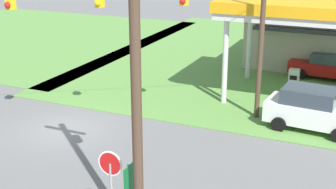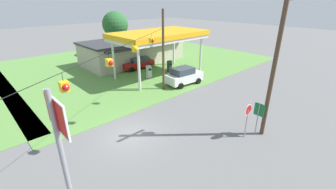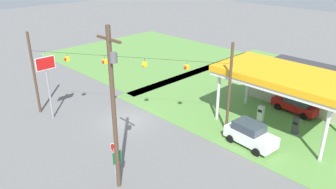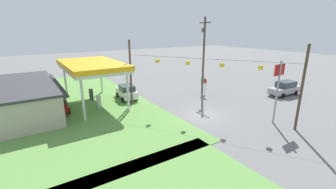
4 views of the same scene
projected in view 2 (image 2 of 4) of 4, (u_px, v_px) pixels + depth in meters
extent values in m
plane|color=slate|center=(130.00, 135.00, 15.87)|extent=(160.00, 160.00, 0.00)
cube|color=#5B8E42|center=(136.00, 61.00, 34.93)|extent=(36.00, 28.00, 0.04)
cube|color=silver|center=(159.00, 38.00, 26.61)|extent=(11.00, 6.16, 0.35)
cube|color=orange|center=(159.00, 34.00, 26.43)|extent=(11.20, 6.36, 0.55)
cylinder|color=silver|center=(139.00, 70.00, 22.81)|extent=(0.28, 0.28, 4.49)
cylinder|color=silver|center=(201.00, 55.00, 28.96)|extent=(0.28, 0.28, 4.49)
cylinder|color=silver|center=(114.00, 61.00, 26.15)|extent=(0.28, 0.28, 4.49)
cylinder|color=silver|center=(174.00, 49.00, 32.30)|extent=(0.28, 0.28, 4.49)
cube|color=#B2A893|center=(134.00, 51.00, 34.04)|extent=(14.67, 6.75, 3.17)
cube|color=#333338|center=(133.00, 40.00, 33.37)|extent=(14.97, 7.05, 0.24)
cube|color=#333338|center=(148.00, 46.00, 31.01)|extent=(13.20, 0.70, 0.20)
cube|color=gray|center=(149.00, 78.00, 27.33)|extent=(0.71, 0.56, 0.12)
cube|color=silver|center=(149.00, 72.00, 27.02)|extent=(0.55, 0.40, 1.47)
cube|color=black|center=(150.00, 70.00, 26.76)|extent=(0.39, 0.03, 0.24)
cube|color=gray|center=(169.00, 72.00, 29.48)|extent=(0.71, 0.56, 0.12)
cube|color=#333338|center=(169.00, 66.00, 29.17)|extent=(0.55, 0.40, 1.47)
cube|color=black|center=(171.00, 64.00, 28.91)|extent=(0.39, 0.03, 0.24)
cube|color=white|center=(184.00, 77.00, 25.17)|extent=(4.39, 2.22, 0.93)
cube|color=#333D47|center=(183.00, 71.00, 24.71)|extent=(2.48, 1.90, 0.69)
cylinder|color=black|center=(187.00, 77.00, 26.78)|extent=(0.70, 0.28, 0.68)
cylinder|color=black|center=(198.00, 81.00, 25.41)|extent=(0.70, 0.28, 0.68)
cylinder|color=black|center=(170.00, 81.00, 25.29)|extent=(0.70, 0.28, 0.68)
cylinder|color=black|center=(181.00, 86.00, 23.92)|extent=(0.70, 0.28, 0.68)
cube|color=#AD1414|center=(137.00, 64.00, 30.84)|extent=(4.64, 2.24, 0.73)
cube|color=#333D47|center=(139.00, 59.00, 30.74)|extent=(2.61, 1.91, 0.55)
cylinder|color=black|center=(132.00, 70.00, 29.50)|extent=(0.70, 0.28, 0.68)
cylinder|color=black|center=(125.00, 67.00, 30.88)|extent=(0.70, 0.28, 0.68)
cylinder|color=black|center=(150.00, 66.00, 31.08)|extent=(0.70, 0.28, 0.68)
cylinder|color=black|center=(142.00, 63.00, 32.46)|extent=(0.70, 0.28, 0.68)
cylinder|color=#99999E|center=(246.00, 124.00, 15.31)|extent=(0.08, 0.08, 2.10)
cylinder|color=white|center=(248.00, 110.00, 14.90)|extent=(0.80, 0.03, 0.80)
cylinder|color=red|center=(248.00, 110.00, 14.90)|extent=(0.70, 0.03, 0.70)
cylinder|color=gray|center=(66.00, 173.00, 7.94)|extent=(0.18, 0.18, 6.41)
cube|color=white|center=(56.00, 114.00, 7.11)|extent=(0.06, 1.82, 1.21)
cube|color=red|center=(56.00, 114.00, 7.11)|extent=(0.07, 1.70, 1.09)
cylinder|color=gray|center=(257.00, 120.00, 15.51)|extent=(0.07, 0.07, 2.40)
cube|color=#146B33|center=(259.00, 110.00, 15.25)|extent=(0.04, 0.70, 0.90)
cylinder|color=#4C3828|center=(276.00, 59.00, 13.95)|extent=(0.28, 0.28, 10.92)
cylinder|color=#4C3828|center=(163.00, 52.00, 22.50)|extent=(0.24, 0.24, 8.08)
cylinder|color=black|center=(123.00, 46.00, 13.41)|extent=(15.42, 10.02, 0.02)
cylinder|color=black|center=(62.00, 77.00, 8.56)|extent=(0.02, 0.02, 0.35)
cube|color=yellow|center=(64.00, 86.00, 8.71)|extent=(0.32, 0.32, 0.40)
sphere|color=red|center=(66.00, 87.00, 8.59)|extent=(0.28, 0.28, 0.28)
cylinder|color=black|center=(109.00, 56.00, 11.84)|extent=(0.02, 0.02, 0.35)
cube|color=yellow|center=(109.00, 63.00, 11.99)|extent=(0.32, 0.32, 0.40)
sphere|color=red|center=(111.00, 63.00, 11.87)|extent=(0.28, 0.28, 0.28)
cylinder|color=black|center=(135.00, 43.00, 15.12)|extent=(0.02, 0.02, 0.35)
cube|color=yellow|center=(135.00, 49.00, 15.27)|extent=(0.32, 0.32, 0.40)
sphere|color=yellow|center=(136.00, 49.00, 15.15)|extent=(0.28, 0.28, 0.28)
cylinder|color=black|center=(151.00, 36.00, 18.40)|extent=(0.02, 0.02, 0.35)
cube|color=yellow|center=(152.00, 40.00, 18.55)|extent=(0.32, 0.32, 0.40)
sphere|color=red|center=(153.00, 40.00, 18.44)|extent=(0.28, 0.28, 0.28)
cylinder|color=#4C3828|center=(117.00, 45.00, 38.40)|extent=(0.44, 0.44, 3.36)
sphere|color=#28602D|center=(115.00, 24.00, 37.09)|extent=(4.22, 4.22, 4.22)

